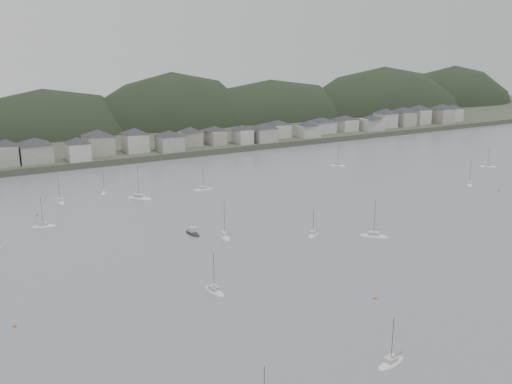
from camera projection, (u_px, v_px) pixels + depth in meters
ground at (421, 288)px, 128.26m from camera, size 900.00×900.00×0.00m
far_shore_land at (90, 127)px, 373.81m from camera, size 900.00×250.00×3.00m
forested_ridge at (109, 151)px, 358.09m from camera, size 851.55×103.94×102.57m
waterfront_town at (235, 132)px, 303.73m from camera, size 451.48×28.46×12.92m
sailboat_lead at (313, 235)px, 164.12m from camera, size 6.47×5.10×8.74m
moored_fleet at (251, 225)px, 172.95m from camera, size 262.78×149.48×13.34m
motor_launch_far at (193, 233)px, 165.25m from camera, size 3.06×7.28×3.72m
mooring_buoys at (268, 241)px, 159.23m from camera, size 177.44×104.82×0.70m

